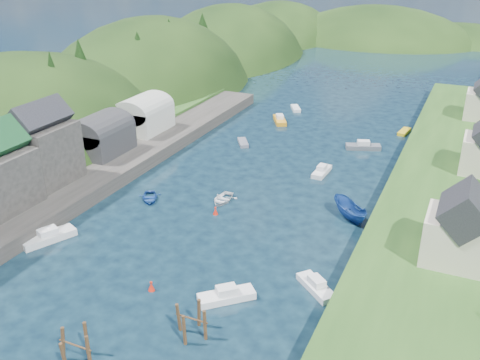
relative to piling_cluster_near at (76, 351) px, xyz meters
The scene contains 13 objects.
ground 53.73m from the piling_cluster_near, 89.43° to the left, with size 600.00×600.00×0.00m, color black.
hillside_left 90.88m from the piling_cluster_near, 119.46° to the left, with size 44.00×245.56×52.00m.
far_hills 178.13m from the piling_cluster_near, 89.44° to the left, with size 103.00×68.00×44.00m.
hill_trees 68.65m from the piling_cluster_near, 89.40° to the left, with size 90.16×147.46×12.27m.
quay_left 33.36m from the piling_cluster_near, 134.71° to the left, with size 12.00×110.00×2.00m, color #2D2B28.
terrace_left_grass 38.60m from the piling_cluster_near, 142.11° to the left, with size 12.00×110.00×2.50m, color #234719.
boat_sheds 49.88m from the piling_cluster_near, 120.81° to the left, with size 7.00×21.00×7.50m.
terrace_right 50.62m from the piling_cluster_near, 59.70° to the left, with size 16.00×120.00×2.40m, color #234719.
piling_cluster_near is the anchor object (origin of this frame).
piling_cluster_far 9.95m from the piling_cluster_near, 45.70° to the left, with size 3.18×2.97×3.53m.
channel_buoy_near 11.27m from the piling_cluster_near, 90.10° to the left, with size 0.70×0.70×1.10m.
channel_buoy_far 28.70m from the piling_cluster_near, 93.11° to the left, with size 0.70×0.70×1.10m.
moored_boats 31.29m from the piling_cluster_near, 83.48° to the left, with size 36.31×90.30×2.40m.
Camera 1 is at (25.99, -29.55, 32.16)m, focal length 40.00 mm.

